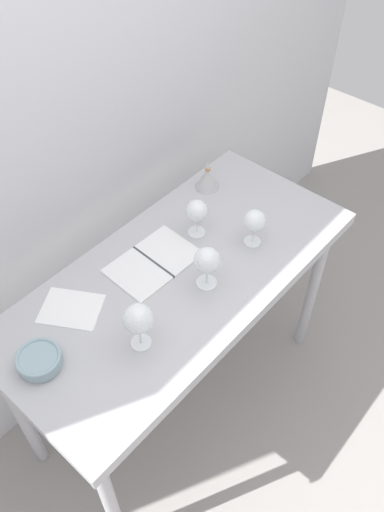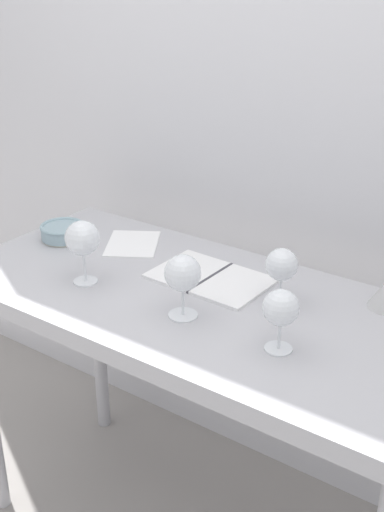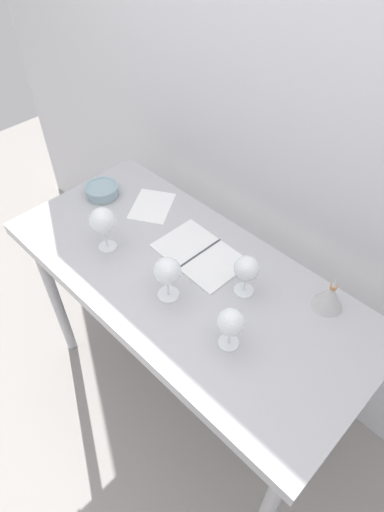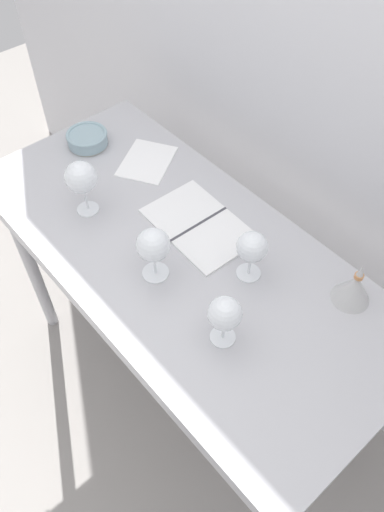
% 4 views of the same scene
% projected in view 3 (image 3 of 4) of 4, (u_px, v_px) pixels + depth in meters
% --- Properties ---
extents(ground_plane, '(6.00, 6.00, 0.00)m').
position_uv_depth(ground_plane, '(188.00, 391.00, 2.18)').
color(ground_plane, gray).
extents(back_wall, '(3.80, 0.04, 2.60)m').
position_uv_depth(back_wall, '(286.00, 120.00, 1.48)').
color(back_wall, silver).
rests_on(back_wall, ground_plane).
extents(steel_counter, '(1.40, 0.65, 0.90)m').
position_uv_depth(steel_counter, '(186.00, 292.00, 1.61)').
color(steel_counter, '#B1B1B6').
rests_on(steel_counter, ground_plane).
extents(wine_glass_near_center, '(0.09, 0.09, 0.17)m').
position_uv_depth(wine_glass_near_center, '(167.00, 272.00, 1.38)').
color(wine_glass_near_center, white).
rests_on(wine_glass_near_center, steel_counter).
extents(wine_glass_near_left, '(0.10, 0.10, 0.18)m').
position_uv_depth(wine_glass_near_left, '(103.00, 221.00, 1.53)').
color(wine_glass_near_left, white).
rests_on(wine_glass_near_left, steel_counter).
extents(wine_glass_near_right, '(0.08, 0.08, 0.15)m').
position_uv_depth(wine_glass_near_right, '(231.00, 323.00, 1.26)').
color(wine_glass_near_right, white).
rests_on(wine_glass_near_right, steel_counter).
extents(wine_glass_far_right, '(0.08, 0.08, 0.16)m').
position_uv_depth(wine_glass_far_right, '(247.00, 269.00, 1.40)').
color(wine_glass_far_right, white).
rests_on(wine_glass_far_right, steel_counter).
extents(open_notebook, '(0.33, 0.23, 0.01)m').
position_uv_depth(open_notebook, '(200.00, 254.00, 1.59)').
color(open_notebook, white).
rests_on(open_notebook, steel_counter).
extents(tasting_sheet_upper, '(0.24, 0.25, 0.00)m').
position_uv_depth(tasting_sheet_upper, '(152.00, 206.00, 1.79)').
color(tasting_sheet_upper, white).
rests_on(tasting_sheet_upper, steel_counter).
extents(tasting_bowl, '(0.14, 0.14, 0.05)m').
position_uv_depth(tasting_bowl, '(102.00, 190.00, 1.82)').
color(tasting_bowl, beige).
rests_on(tasting_bowl, steel_counter).
extents(decanter_funnel, '(0.10, 0.10, 0.14)m').
position_uv_depth(decanter_funnel, '(330.00, 297.00, 1.40)').
color(decanter_funnel, '#B5B5B5').
rests_on(decanter_funnel, steel_counter).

